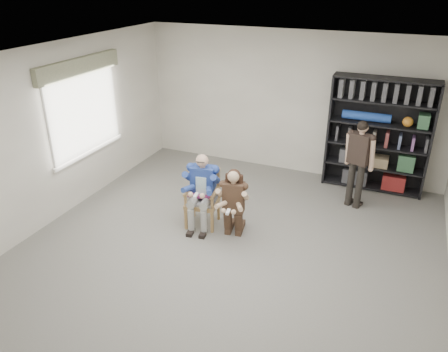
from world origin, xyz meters
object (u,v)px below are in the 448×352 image
at_px(armchair, 202,199).
at_px(bookshelf, 378,136).
at_px(standing_man, 358,165).
at_px(seated_man, 202,191).
at_px(kneeling_woman, 233,204).

height_order(armchair, bookshelf, bookshelf).
bearing_deg(armchair, bookshelf, 36.73).
bearing_deg(bookshelf, standing_man, -103.64).
bearing_deg(standing_man, seated_man, -123.74).
xyz_separation_m(bookshelf, standing_man, (-0.21, -0.88, -0.26)).
bearing_deg(kneeling_woman, bookshelf, 45.90).
relative_size(armchair, kneeling_woman, 0.84).
relative_size(armchair, standing_man, 0.60).
xyz_separation_m(kneeling_woman, standing_man, (1.58, 1.71, 0.23)).
distance_m(seated_man, kneeling_woman, 0.59).
xyz_separation_m(seated_man, kneeling_woman, (0.58, -0.12, -0.05)).
bearing_deg(standing_man, armchair, -123.74).
distance_m(seated_man, bookshelf, 3.45).
bearing_deg(standing_man, kneeling_woman, -112.82).
bearing_deg(seated_man, armchair, 0.00).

